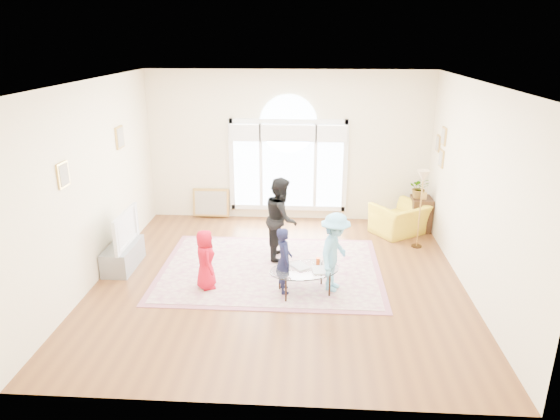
# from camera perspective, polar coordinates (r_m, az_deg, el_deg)

# --- Properties ---
(ground) EXTENTS (6.00, 6.00, 0.00)m
(ground) POSITION_cam_1_polar(r_m,az_deg,el_deg) (8.39, -0.09, -7.93)
(ground) COLOR brown
(ground) RESTS_ON ground
(room_shell) EXTENTS (6.00, 6.00, 6.00)m
(room_shell) POSITION_cam_1_polar(r_m,az_deg,el_deg) (10.54, 0.96, 6.86)
(room_shell) COLOR beige
(room_shell) RESTS_ON ground
(area_rug) EXTENTS (3.60, 2.60, 0.02)m
(area_rug) POSITION_cam_1_polar(r_m,az_deg,el_deg) (8.72, -1.12, -6.77)
(area_rug) COLOR #C3B598
(area_rug) RESTS_ON ground
(rug_border) EXTENTS (3.80, 2.80, 0.01)m
(rug_border) POSITION_cam_1_polar(r_m,az_deg,el_deg) (8.72, -1.11, -6.79)
(rug_border) COLOR #985867
(rug_border) RESTS_ON ground
(tv_console) EXTENTS (0.45, 1.00, 0.42)m
(tv_console) POSITION_cam_1_polar(r_m,az_deg,el_deg) (9.15, -17.49, -5.04)
(tv_console) COLOR gray
(tv_console) RESTS_ON ground
(television) EXTENTS (0.17, 1.06, 0.61)m
(television) POSITION_cam_1_polar(r_m,az_deg,el_deg) (8.95, -17.77, -2.03)
(television) COLOR black
(television) RESTS_ON tv_console
(coffee_table) EXTENTS (1.25, 1.00, 0.54)m
(coffee_table) POSITION_cam_1_polar(r_m,az_deg,el_deg) (7.80, 2.82, -6.91)
(coffee_table) COLOR silver
(coffee_table) RESTS_ON ground
(armchair) EXTENTS (1.29, 1.26, 0.63)m
(armchair) POSITION_cam_1_polar(r_m,az_deg,el_deg) (10.41, 13.47, -1.02)
(armchair) COLOR gold
(armchair) RESTS_ON ground
(side_cabinet) EXTENTS (0.40, 0.50, 0.70)m
(side_cabinet) POSITION_cam_1_polar(r_m,az_deg,el_deg) (10.73, 15.76, -0.42)
(side_cabinet) COLOR black
(side_cabinet) RESTS_ON ground
(floor_lamp) EXTENTS (0.29, 0.29, 1.51)m
(floor_lamp) POSITION_cam_1_polar(r_m,az_deg,el_deg) (9.56, 16.00, 3.03)
(floor_lamp) COLOR black
(floor_lamp) RESTS_ON ground
(plant_pedestal) EXTENTS (0.20, 0.20, 0.70)m
(plant_pedestal) POSITION_cam_1_polar(r_m,az_deg,el_deg) (10.70, 15.36, -0.45)
(plant_pedestal) COLOR white
(plant_pedestal) RESTS_ON ground
(potted_plant) EXTENTS (0.43, 0.38, 0.43)m
(potted_plant) POSITION_cam_1_polar(r_m,az_deg,el_deg) (10.52, 15.64, 2.46)
(potted_plant) COLOR #33722D
(potted_plant) RESTS_ON plant_pedestal
(leaning_picture) EXTENTS (0.80, 0.14, 0.62)m
(leaning_picture) POSITION_cam_1_polar(r_m,az_deg,el_deg) (11.25, -7.80, -0.83)
(leaning_picture) COLOR tan
(leaning_picture) RESTS_ON ground
(child_red) EXTENTS (0.47, 0.56, 0.98)m
(child_red) POSITION_cam_1_polar(r_m,az_deg,el_deg) (7.98, -8.52, -5.59)
(child_red) COLOR red
(child_red) RESTS_ON area_rug
(child_navy) EXTENTS (0.33, 0.43, 1.07)m
(child_navy) POSITION_cam_1_polar(r_m,az_deg,el_deg) (7.77, 0.48, -5.75)
(child_navy) COLOR #141635
(child_navy) RESTS_ON area_rug
(child_black) EXTENTS (0.59, 0.74, 1.49)m
(child_black) POSITION_cam_1_polar(r_m,az_deg,el_deg) (8.89, 0.15, -0.93)
(child_black) COLOR black
(child_black) RESTS_ON area_rug
(child_blue) EXTENTS (0.74, 0.94, 1.28)m
(child_blue) POSITION_cam_1_polar(r_m,az_deg,el_deg) (7.83, 6.28, -4.82)
(child_blue) COLOR #6CBDE8
(child_blue) RESTS_ON area_rug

